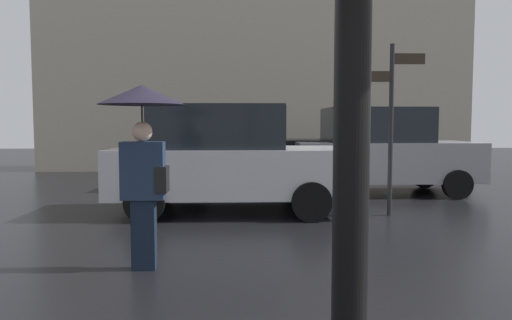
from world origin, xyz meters
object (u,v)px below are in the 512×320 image
at_px(street_signpost, 391,112).
at_px(parked_car_left, 226,158).
at_px(pedestrian_with_umbrella, 143,129).
at_px(parked_car_distant, 381,151).
at_px(parked_car_right, 243,147).

bearing_deg(street_signpost, parked_car_left, 171.45).
xyz_separation_m(pedestrian_with_umbrella, parked_car_distant, (4.25, 5.69, -0.54)).
bearing_deg(parked_car_right, street_signpost, -53.13).
height_order(parked_car_right, street_signpost, street_signpost).
distance_m(parked_car_distant, street_signpost, 2.86).
xyz_separation_m(pedestrian_with_umbrella, street_signpost, (3.63, 3.01, 0.26)).
relative_size(parked_car_right, street_signpost, 1.40).
relative_size(pedestrian_with_umbrella, street_signpost, 0.68).
xyz_separation_m(parked_car_distant, street_signpost, (-0.62, -2.68, 0.80)).
height_order(parked_car_left, street_signpost, street_signpost).
bearing_deg(parked_car_distant, parked_car_left, 38.16).
relative_size(parked_car_left, parked_car_right, 1.01).
xyz_separation_m(parked_car_right, street_signpost, (2.51, -3.71, 0.78)).
xyz_separation_m(parked_car_left, parked_car_right, (0.33, 3.28, 0.04)).
bearing_deg(street_signpost, parked_car_distant, 76.96).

